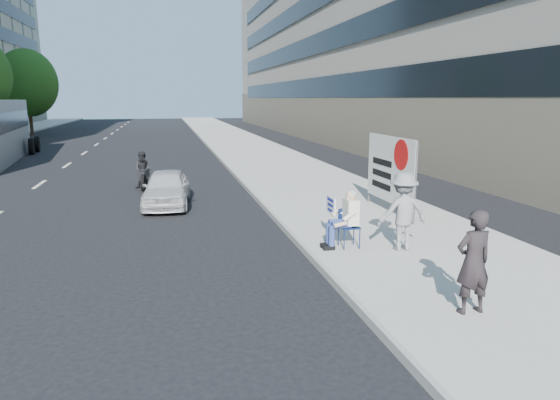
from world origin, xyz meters
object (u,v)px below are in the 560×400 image
object	(u,v)px
pedestrian_woman	(473,262)
white_sedan_near	(167,188)
protest_banner	(390,169)
motorcycle	(144,172)
jogger	(403,212)
seated_protester	(344,216)

from	to	relation	value
pedestrian_woman	white_sedan_near	size ratio (longest dim) A/B	0.48
pedestrian_woman	protest_banner	size ratio (longest dim) A/B	0.54
pedestrian_woman	motorcycle	xyz separation A→B (m)	(-5.35, 13.22, -0.33)
protest_banner	jogger	bearing A→B (deg)	-110.76
jogger	protest_banner	size ratio (longest dim) A/B	0.56
seated_protester	white_sedan_near	world-z (taller)	seated_protester
pedestrian_woman	protest_banner	xyz separation A→B (m)	(1.78, 6.75, 0.43)
jogger	white_sedan_near	world-z (taller)	jogger
pedestrian_woman	jogger	bearing A→B (deg)	-102.12
seated_protester	motorcycle	distance (m)	10.59
motorcycle	pedestrian_woman	bearing A→B (deg)	-60.74
seated_protester	pedestrian_woman	xyz separation A→B (m)	(0.71, -3.71, 0.10)
seated_protester	pedestrian_woman	size ratio (longest dim) A/B	0.80
pedestrian_woman	seated_protester	bearing A→B (deg)	-83.26
protest_banner	motorcycle	size ratio (longest dim) A/B	1.49
jogger	protest_banner	bearing A→B (deg)	-109.49
seated_protester	protest_banner	bearing A→B (deg)	50.67
jogger	protest_banner	xyz separation A→B (m)	(1.32, 3.48, 0.40)
protest_banner	white_sedan_near	distance (m)	7.02
protest_banner	motorcycle	distance (m)	9.66
seated_protester	jogger	xyz separation A→B (m)	(1.17, -0.44, 0.13)
seated_protester	motorcycle	xyz separation A→B (m)	(-4.64, 9.51, -0.24)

